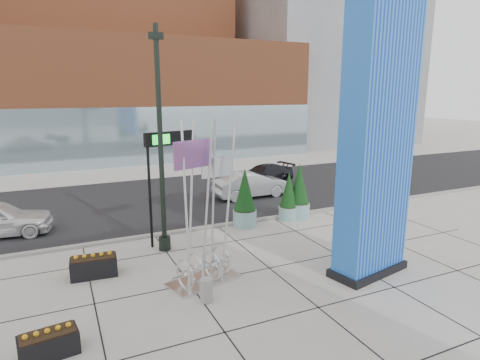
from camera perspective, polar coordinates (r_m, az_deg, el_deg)
name	(u,v)px	position (r m, az deg, el deg)	size (l,w,h in m)	color
ground	(233,262)	(15.30, -1.00, -11.65)	(160.00, 160.00, 0.00)	#9E9991
street_asphalt	(165,199)	(24.29, -10.58, -2.68)	(80.00, 12.00, 0.02)	black
curb_edge	(198,229)	(18.75, -5.98, -6.90)	(80.00, 0.30, 0.12)	gray
tower_podium	(128,100)	(40.35, -15.62, 10.89)	(34.00, 10.00, 11.00)	#A55530
tower_glass_front	(140,136)	(35.81, -14.07, 6.03)	(34.00, 0.60, 5.00)	#8CA5B2
building_grey_parking	(316,70)	(54.90, 10.80, 15.05)	(20.00, 18.00, 18.00)	slate
blue_pylon	(377,141)	(14.00, 18.90, 5.26)	(3.09, 1.84, 9.64)	#0B28B1
lamp_post	(161,163)	(15.76, -11.12, 2.34)	(0.59, 0.48, 8.66)	black
public_art_sculpture	(204,241)	(13.41, -5.18, -8.65)	(2.63, 1.80, 5.44)	silver
concrete_bollard	(207,290)	(12.61, -4.77, -15.35)	(0.38, 0.38, 0.74)	gray
overhead_street_sign	(168,149)	(16.26, -10.24, 4.37)	(2.18, 0.78, 4.68)	black
round_planter_east	(289,198)	(19.98, 6.92, -2.50)	(0.95, 0.95, 2.39)	#80ACA9
round_planter_mid	(299,192)	(20.24, 8.38, -1.76)	(1.12, 1.12, 2.81)	#80ACA9
round_planter_west	(245,199)	(18.81, 0.68, -2.73)	(1.12, 1.12, 2.80)	#80ACA9
box_planter_north	(94,265)	(15.00, -20.08, -11.34)	(1.58, 0.88, 0.84)	black
box_planter_south	(49,343)	(11.36, -25.57, -20.20)	(1.41, 0.84, 0.73)	black
car_silver_mid	(251,185)	(24.19, 1.60, -0.69)	(1.62, 4.64, 1.53)	#B6BABF
car_dark_east	(263,175)	(27.54, 3.34, 0.71)	(1.88, 4.63, 1.34)	black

